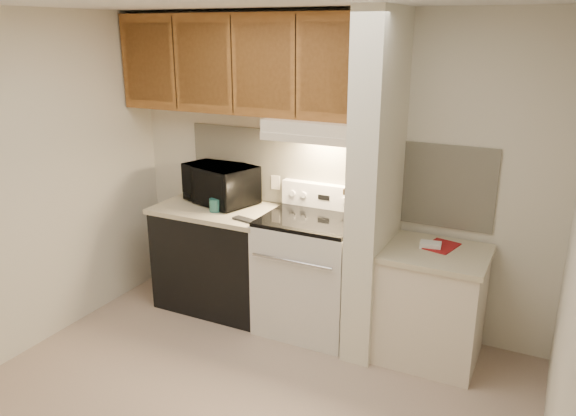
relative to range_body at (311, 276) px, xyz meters
The scene contains 49 objects.
floor 1.24m from the range_body, 90.00° to the right, with size 3.60×3.60×0.00m, color tan.
wall_back 0.86m from the range_body, 90.00° to the left, with size 3.60×0.02×2.50m, color beige.
wall_left 2.28m from the range_body, 147.31° to the right, with size 0.02×3.00×2.50m, color beige.
wall_right 2.28m from the range_body, 32.69° to the right, with size 0.02×3.00×2.50m, color beige.
backsplash 0.84m from the range_body, 90.00° to the left, with size 2.60×0.02×0.63m, color beige.
range_body is the anchor object (origin of this frame).
oven_window 0.32m from the range_body, 90.00° to the right, with size 0.50×0.01×0.30m, color black.
oven_handle 0.44m from the range_body, 90.00° to the right, with size 0.02×0.02×0.65m, color silver.
cooktop 0.48m from the range_body, ahead, with size 0.74×0.64×0.03m, color black.
range_backguard 0.66m from the range_body, 90.00° to the left, with size 0.76×0.08×0.20m, color silver.
range_display 0.64m from the range_body, 90.00° to the left, with size 0.10×0.01×0.04m, color black.
range_knob_left_outer 0.70m from the range_body, 139.40° to the left, with size 0.05×0.05×0.02m, color silver.
range_knob_left_inner 0.66m from the range_body, 126.87° to the left, with size 0.05×0.05×0.02m, color silver.
range_knob_right_inner 0.66m from the range_body, 53.13° to the left, with size 0.05×0.05×0.02m, color silver.
range_knob_right_outer 0.70m from the range_body, 40.60° to the left, with size 0.05×0.05×0.02m, color silver.
dishwasher_front 0.88m from the range_body, behind, with size 1.00×0.63×0.87m, color black.
left_countertop 0.98m from the range_body, behind, with size 1.04×0.67×0.04m, color beige.
spoon_rest 0.69m from the range_body, 158.40° to the right, with size 0.23×0.07×0.02m, color black.
teal_jar 0.98m from the range_body, behind, with size 0.10×0.10×0.11m, color #255F58.
outlet 0.86m from the range_body, 146.31° to the left, with size 0.08×0.01×0.12m, color beige.
microwave 1.13m from the range_body, behind, with size 0.60×0.41×0.33m, color black.
partition_pillar 0.94m from the range_body, ahead, with size 0.22×0.70×2.50m, color white.
pillar_trim 0.93m from the range_body, ahead, with size 0.01×0.70×0.04m, color #935A27.
knife_strip 0.95m from the range_body, ahead, with size 0.02×0.42×0.04m, color black.
knife_blade_a 0.87m from the range_body, 29.09° to the right, with size 0.01×0.04×0.16m, color silver.
knife_handle_a 1.01m from the range_body, 30.16° to the right, with size 0.02×0.02×0.10m, color black.
knife_blade_b 0.85m from the range_body, 21.43° to the right, with size 0.01×0.04×0.18m, color silver.
knife_handle_b 1.00m from the range_body, 21.64° to the right, with size 0.02×0.02×0.10m, color black.
knife_blade_c 0.83m from the range_body, ahead, with size 0.01×0.04×0.20m, color silver.
knife_handle_c 0.99m from the range_body, ahead, with size 0.02×0.02×0.10m, color black.
knife_blade_d 0.85m from the range_body, ahead, with size 0.01×0.04×0.16m, color silver.
knife_handle_d 0.99m from the range_body, ahead, with size 0.02×0.02×0.10m, color black.
knife_blade_e 0.85m from the range_body, 15.08° to the left, with size 0.01×0.04×0.18m, color silver.
knife_handle_e 0.99m from the range_body, 14.56° to the left, with size 0.02×0.02×0.10m, color black.
oven_mitt 0.83m from the range_body, 23.58° to the left, with size 0.03×0.09×0.22m, color gray.
right_cab_base 0.97m from the range_body, ahead, with size 0.70×0.60×0.81m, color beige.
right_countertop 1.04m from the range_body, ahead, with size 0.74×0.64×0.04m, color beige.
red_folder 1.07m from the range_body, ahead, with size 0.19×0.26×0.01m, color maroon.
white_box 1.01m from the range_body, ahead, with size 0.15×0.10×0.04m, color white.
range_hood 1.17m from the range_body, 90.00° to the left, with size 0.78×0.44×0.15m, color beige.
hood_lip 1.12m from the range_body, 90.00° to the right, with size 0.78×0.04×0.06m, color beige.
upper_cabinets 1.77m from the range_body, 166.16° to the left, with size 2.18×0.33×0.77m, color #935A27.
cab_door_a 2.22m from the range_body, behind, with size 0.46×0.01×0.63m, color #935A27.
cab_gap_a 2.04m from the range_body, behind, with size 0.01×0.01×0.73m, color black.
cab_door_b 1.89m from the range_body, behind, with size 0.46×0.01×0.63m, color #935A27.
cab_gap_b 1.77m from the range_body, behind, with size 0.01×0.01×0.73m, color black.
cab_door_c 1.68m from the range_body, behind, with size 0.46×0.01×0.63m, color #935A27.
cab_gap_c 1.63m from the range_body, behind, with size 0.01×0.01×0.73m, color black.
cab_door_d 1.63m from the range_body, ahead, with size 0.46×0.01×0.63m, color #935A27.
Camera 1 is at (1.67, -2.62, 2.35)m, focal length 35.00 mm.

